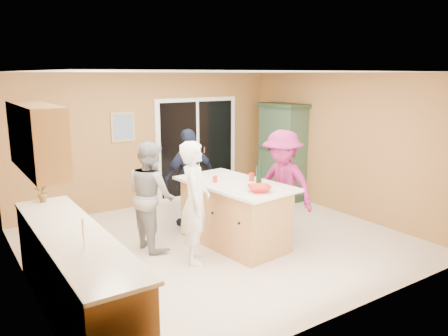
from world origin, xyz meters
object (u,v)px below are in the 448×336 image
green_hutch (282,152)px  woman_magenta (282,185)px  woman_white (195,202)px  woman_grey (151,195)px  woman_navy (190,178)px  kitchen_island (234,215)px

green_hutch → woman_magenta: (-1.55, -1.79, -0.10)m
woman_white → woman_magenta: size_ratio=0.98×
woman_white → woman_magenta: woman_magenta is taller
green_hutch → woman_white: 3.63m
woman_grey → woman_navy: woman_navy is taller
woman_white → woman_navy: (0.67, 1.33, -0.01)m
woman_grey → woman_magenta: (1.88, -0.77, 0.05)m
woman_white → woman_magenta: 1.59m
kitchen_island → woman_navy: 1.18m
kitchen_island → woman_white: (-0.82, -0.22, 0.39)m
woman_grey → woman_white: bearing=-162.5°
kitchen_island → woman_navy: (-0.15, 1.11, 0.38)m
woman_white → woman_grey: bearing=51.8°
woman_white → woman_navy: woman_white is taller
kitchen_island → green_hutch: green_hutch is taller
kitchen_island → woman_grey: bearing=146.1°
kitchen_island → green_hutch: bearing=28.0°
green_hutch → woman_magenta: 2.37m
woman_magenta → green_hutch: bearing=125.1°
green_hutch → woman_white: (-3.15, -1.81, -0.12)m
green_hutch → woman_navy: bearing=-169.0°
woman_white → woman_navy: size_ratio=1.01×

